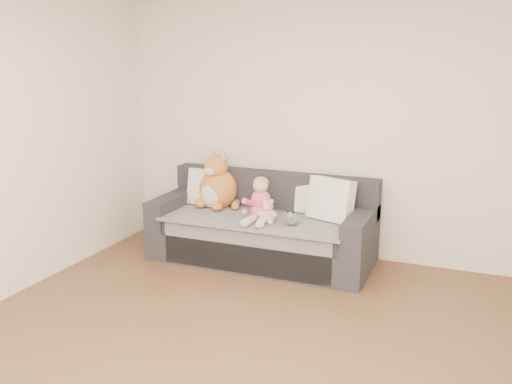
% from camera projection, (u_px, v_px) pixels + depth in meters
% --- Properties ---
extents(room_shell, '(5.00, 5.00, 5.00)m').
position_uv_depth(room_shell, '(251.00, 168.00, 3.85)').
color(room_shell, brown).
rests_on(room_shell, ground).
extents(sofa, '(2.20, 0.94, 0.85)m').
position_uv_depth(sofa, '(263.00, 230.00, 5.76)').
color(sofa, '#28282D').
rests_on(sofa, ground).
extents(cushion_left, '(0.44, 0.26, 0.40)m').
position_uv_depth(cushion_left, '(207.00, 188.00, 6.03)').
color(cushion_left, silver).
rests_on(cushion_left, sofa).
extents(cushion_right_back, '(0.40, 0.19, 0.37)m').
position_uv_depth(cushion_right_back, '(315.00, 196.00, 5.73)').
color(cushion_right_back, silver).
rests_on(cushion_right_back, sofa).
extents(cushion_right_front, '(0.49, 0.34, 0.43)m').
position_uv_depth(cushion_right_front, '(331.00, 199.00, 5.49)').
color(cushion_right_front, silver).
rests_on(cushion_right_front, sofa).
extents(toddler, '(0.30, 0.44, 0.43)m').
position_uv_depth(toddler, '(260.00, 202.00, 5.49)').
color(toddler, '#E45069').
rests_on(toddler, sofa).
extents(plush_cat, '(0.49, 0.43, 0.63)m').
position_uv_depth(plush_cat, '(217.00, 185.00, 5.98)').
color(plush_cat, '#BA7329').
rests_on(plush_cat, sofa).
extents(teddy_bear, '(0.19, 0.14, 0.24)m').
position_uv_depth(teddy_bear, '(268.00, 213.00, 5.42)').
color(teddy_bear, '#C2B186').
rests_on(teddy_bear, sofa).
extents(plush_cow, '(0.13, 0.19, 0.16)m').
position_uv_depth(plush_cow, '(292.00, 218.00, 5.36)').
color(plush_cow, white).
rests_on(plush_cow, sofa).
extents(sippy_cup, '(0.11, 0.07, 0.13)m').
position_uv_depth(sippy_cup, '(262.00, 213.00, 5.55)').
color(sippy_cup, '#633694').
rests_on(sippy_cup, sofa).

